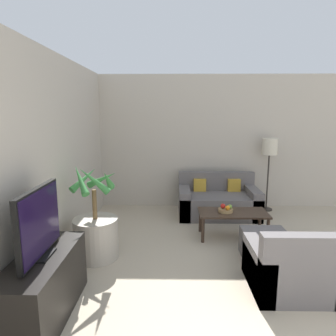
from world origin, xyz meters
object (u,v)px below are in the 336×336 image
Objects in this scene: sofa_loveseat at (218,201)px; apple_green at (230,207)px; apple_red at (223,206)px; potted_palm at (96,232)px; tv_console at (44,287)px; armchair at (292,269)px; television at (39,223)px; orange_fruit at (228,208)px; coffee_table at (233,215)px; fruit_bowl at (226,210)px; floor_lamp at (270,151)px; ottoman at (264,244)px.

sofa_loveseat is 22.35× the size of apple_green.
potted_palm is at bearing -158.19° from apple_red.
tv_console is 2.88m from apple_green.
armchair is (2.54, 0.48, -0.06)m from tv_console.
potted_palm is at bearing -159.61° from apple_green.
sofa_loveseat reaches higher than armchair.
television is 11.94× the size of apple_green.
apple_red is at bearing 128.25° from orange_fruit.
coffee_table is 4.70× the size of fruit_bowl.
tv_console is 16.56× the size of orange_fruit.
floor_lamp reaches higher than sofa_loveseat.
tv_console is 2.91m from coffee_table.
potted_palm is 2.07m from apple_green.
potted_palm is at bearing -160.25° from coffee_table.
ottoman is at bearing -107.77° from floor_lamp.
tv_console is at bearing 180.00° from television.
apple_red is at bearing 21.81° from potted_palm.
potted_palm reaches higher than coffee_table.
television is 0.61× the size of potted_palm.
television reaches higher than sofa_loveseat.
coffee_table is 1.19× the size of armchair.
television is 0.89× the size of armchair.
ottoman is at bearing 26.76° from television.
floor_lamp reaches higher than potted_palm.
coffee_table is (0.08, -1.04, 0.09)m from sofa_loveseat.
fruit_bowl is (-1.07, -1.36, -0.77)m from floor_lamp.
armchair is (0.37, -1.45, -0.10)m from coffee_table.
television is 2.86m from ottoman.
orange_fruit is (2.07, 1.87, 0.19)m from tv_console.
armchair is (0.53, -1.46, -0.25)m from apple_red.
apple_green is (-0.05, 0.01, 0.14)m from coffee_table.
apple_green is at bearing 20.39° from potted_palm.
sofa_loveseat reaches higher than apple_red.
fruit_bowl is at bearing 108.28° from orange_fruit.
apple_red is (-0.04, 0.02, 0.06)m from fruit_bowl.
sofa_loveseat is 1.06m from apple_red.
television is 0.55× the size of floor_lamp.
apple_red is at bearing 109.93° from armchair.
armchair is at bearing -17.31° from potted_palm.
apple_red is at bearing 44.06° from tv_console.
floor_lamp is (3.12, 3.29, 0.25)m from television.
floor_lamp is 1.90m from orange_fruit.
apple_green is 0.07× the size of armchair.
orange_fruit is (2.07, 1.87, -0.45)m from television.
fruit_bowl is 3.14× the size of orange_fruit.
fruit_bowl is 2.94× the size of apple_red.
apple_green is at bearing -126.49° from floor_lamp.
ottoman is (2.46, 1.24, -0.77)m from television.
floor_lamp is 1.83m from apple_green.
fruit_bowl is 0.84m from ottoman.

